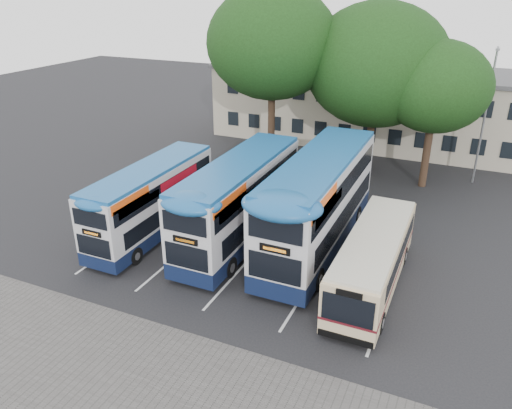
{
  "coord_description": "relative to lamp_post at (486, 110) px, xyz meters",
  "views": [
    {
      "loc": [
        5.45,
        -15.51,
        12.85
      ],
      "look_at": [
        -3.74,
        5.0,
        2.7
      ],
      "focal_mm": 35.0,
      "sensor_mm": 36.0,
      "label": 1
    }
  ],
  "objects": [
    {
      "name": "paving_strip",
      "position": [
        -8.0,
        -24.97,
        -5.08
      ],
      "size": [
        40.0,
        6.0,
        0.01
      ],
      "primitive_type": "cube",
      "color": "#595654",
      "rests_on": "ground"
    },
    {
      "name": "lamp_post",
      "position": [
        0.0,
        0.0,
        0.0
      ],
      "size": [
        0.25,
        1.05,
        9.06
      ],
      "color": "gray",
      "rests_on": "ground"
    },
    {
      "name": "bus_single",
      "position": [
        -3.66,
        -15.68,
        -3.56
      ],
      "size": [
        2.3,
        9.03,
        2.69
      ],
      "color": "beige",
      "rests_on": "ground"
    },
    {
      "name": "ground",
      "position": [
        -6.0,
        -19.97,
        -5.08
      ],
      "size": [
        120.0,
        120.0,
        0.0
      ],
      "primitive_type": "plane",
      "color": "black",
      "rests_on": "ground"
    },
    {
      "name": "tree_mid",
      "position": [
        -7.12,
        -1.04,
        2.57
      ],
      "size": [
        9.65,
        9.65,
        11.76
      ],
      "color": "black",
      "rests_on": "ground"
    },
    {
      "name": "depot_building",
      "position": [
        -6.0,
        7.02,
        -1.93
      ],
      "size": [
        32.4,
        8.4,
        6.2
      ],
      "color": "#AEA38C",
      "rests_on": "ground"
    },
    {
      "name": "bus_dd_left",
      "position": [
        -15.7,
        -15.36,
        -2.93
      ],
      "size": [
        2.28,
        9.4,
        3.91
      ],
      "color": "#0F1A3A",
      "rests_on": "ground"
    },
    {
      "name": "bus_dd_right",
      "position": [
        -7.09,
        -13.08,
        -2.38
      ],
      "size": [
        2.86,
        11.79,
        4.91
      ],
      "color": "#0F1A3A",
      "rests_on": "ground"
    },
    {
      "name": "tree_left",
      "position": [
        -13.84,
        -3.14,
        3.88
      ],
      "size": [
        8.87,
        8.87,
        12.75
      ],
      "color": "black",
      "rests_on": "ground"
    },
    {
      "name": "bay_lines",
      "position": [
        -9.75,
        -14.97,
        -5.08
      ],
      "size": [
        14.12,
        11.0,
        0.01
      ],
      "color": "silver",
      "rests_on": "ground"
    },
    {
      "name": "tree_right",
      "position": [
        -3.12,
        -2.04,
        1.62
      ],
      "size": [
        6.82,
        6.82,
        9.63
      ],
      "color": "black",
      "rests_on": "ground"
    },
    {
      "name": "bus_dd_mid",
      "position": [
        -11.07,
        -14.05,
        -2.62
      ],
      "size": [
        2.6,
        10.74,
        4.48
      ],
      "color": "#0F1A3A",
      "rests_on": "ground"
    }
  ]
}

